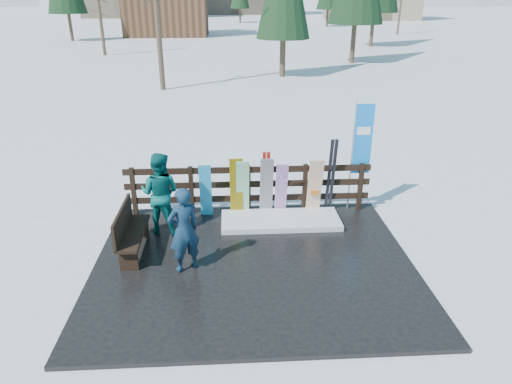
{
  "coord_description": "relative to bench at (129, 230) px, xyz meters",
  "views": [
    {
      "loc": [
        -0.39,
        -7.4,
        4.73
      ],
      "look_at": [
        0.1,
        1.0,
        1.1
      ],
      "focal_mm": 32.0,
      "sensor_mm": 36.0,
      "label": 1
    }
  ],
  "objects": [
    {
      "name": "snow_patch",
      "position": [
        3.05,
        1.13,
        -0.46
      ],
      "size": [
        2.62,
        1.0,
        0.12
      ],
      "primitive_type": "cube",
      "color": "white",
      "rests_on": "deck"
    },
    {
      "name": "deck",
      "position": [
        2.37,
        -0.47,
        -0.56
      ],
      "size": [
        6.0,
        5.0,
        0.08
      ],
      "primitive_type": "cube",
      "color": "black",
      "rests_on": "ground"
    },
    {
      "name": "fence",
      "position": [
        2.37,
        1.73,
        0.14
      ],
      "size": [
        5.6,
        0.1,
        1.15
      ],
      "color": "black",
      "rests_on": "deck"
    },
    {
      "name": "snowboard_5",
      "position": [
        3.85,
        1.51,
        0.17
      ],
      "size": [
        0.32,
        0.33,
        1.38
      ],
      "primitive_type": "cube",
      "rotation": [
        0.22,
        0.0,
        0.0
      ],
      "color": "white",
      "rests_on": "deck"
    },
    {
      "name": "person_back",
      "position": [
        0.5,
        0.91,
        0.36
      ],
      "size": [
        1.0,
        0.86,
        1.76
      ],
      "primitive_type": "imported",
      "rotation": [
        0.0,
        0.0,
        2.88
      ],
      "color": "#085755",
      "rests_on": "deck"
    },
    {
      "name": "ground",
      "position": [
        2.37,
        -0.47,
        -0.6
      ],
      "size": [
        700.0,
        700.0,
        0.0
      ],
      "primitive_type": "plane",
      "color": "white",
      "rests_on": "ground"
    },
    {
      "name": "bench",
      "position": [
        0.0,
        0.0,
        0.0
      ],
      "size": [
        0.41,
        1.5,
        0.97
      ],
      "color": "black",
      "rests_on": "deck"
    },
    {
      "name": "snowboard_3",
      "position": [
        3.1,
        1.51,
        0.14
      ],
      "size": [
        0.26,
        0.39,
        1.31
      ],
      "primitive_type": "cube",
      "rotation": [
        0.27,
        0.0,
        0.0
      ],
      "color": "white",
      "rests_on": "deck"
    },
    {
      "name": "ski_pair_b",
      "position": [
        4.23,
        1.58,
        0.39
      ],
      "size": [
        0.17,
        0.29,
        1.82
      ],
      "color": "black",
      "rests_on": "deck"
    },
    {
      "name": "ski_pair_a",
      "position": [
        2.76,
        1.58,
        0.26
      ],
      "size": [
        0.16,
        0.25,
        1.55
      ],
      "color": "#B32016",
      "rests_on": "deck"
    },
    {
      "name": "rental_flag",
      "position": [
        4.89,
        1.78,
        1.09
      ],
      "size": [
        0.45,
        0.04,
        2.6
      ],
      "color": "silver",
      "rests_on": "deck"
    },
    {
      "name": "snowboard_2",
      "position": [
        2.09,
        1.51,
        0.21
      ],
      "size": [
        0.29,
        0.28,
        1.44
      ],
      "primitive_type": "cube",
      "rotation": [
        0.18,
        0.0,
        0.0
      ],
      "color": "#F0BD00",
      "rests_on": "deck"
    },
    {
      "name": "snowboard_4",
      "position": [
        2.76,
        1.51,
        0.2
      ],
      "size": [
        0.29,
        0.34,
        1.43
      ],
      "primitive_type": "cube",
      "rotation": [
        0.22,
        0.0,
        0.0
      ],
      "color": "black",
      "rests_on": "deck"
    },
    {
      "name": "person_front",
      "position": [
        1.11,
        -0.62,
        0.3
      ],
      "size": [
        0.71,
        0.63,
        1.63
      ],
      "primitive_type": "imported",
      "rotation": [
        0.0,
        0.0,
        3.64
      ],
      "color": "navy",
      "rests_on": "deck"
    },
    {
      "name": "snowboard_1",
      "position": [
        2.23,
        1.51,
        0.18
      ],
      "size": [
        0.29,
        0.34,
        1.39
      ],
      "primitive_type": "cube",
      "rotation": [
        0.23,
        0.0,
        0.0
      ],
      "color": "white",
      "rests_on": "deck"
    },
    {
      "name": "snowboard_0",
      "position": [
        1.4,
        1.51,
        0.14
      ],
      "size": [
        0.27,
        0.29,
        1.31
      ],
      "primitive_type": "cube",
      "rotation": [
        0.2,
        0.0,
        0.0
      ],
      "color": "#2FAFED",
      "rests_on": "deck"
    }
  ]
}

